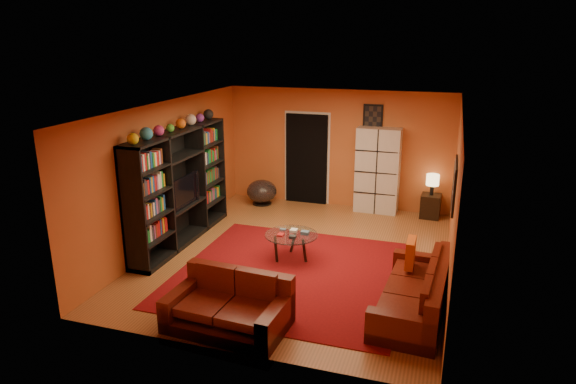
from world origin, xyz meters
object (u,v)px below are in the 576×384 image
(tv, at_px, (180,191))
(side_table, at_px, (430,206))
(storage_cabinet, at_px, (378,170))
(table_lamp, at_px, (433,181))
(bowl_chair, at_px, (262,191))
(loveseat, at_px, (231,305))
(coffee_table, at_px, (291,237))
(sofa, at_px, (419,293))
(entertainment_unit, at_px, (180,187))

(tv, relative_size, side_table, 1.96)
(storage_cabinet, xyz_separation_m, table_lamp, (1.16, -0.05, -0.11))
(bowl_chair, height_order, table_lamp, table_lamp)
(loveseat, distance_m, coffee_table, 2.25)
(storage_cabinet, xyz_separation_m, bowl_chair, (-2.56, -0.30, -0.62))
(loveseat, distance_m, bowl_chair, 5.11)
(loveseat, bearing_deg, table_lamp, -20.46)
(coffee_table, distance_m, bowl_chair, 3.09)
(tv, bearing_deg, table_lamp, -56.73)
(sofa, bearing_deg, coffee_table, 156.17)
(side_table, bearing_deg, storage_cabinet, 177.52)
(side_table, distance_m, table_lamp, 0.56)
(storage_cabinet, distance_m, side_table, 1.34)
(tv, xyz_separation_m, coffee_table, (2.15, -0.10, -0.59))
(sofa, height_order, storage_cabinet, storage_cabinet)
(table_lamp, bearing_deg, bowl_chair, -176.15)
(storage_cabinet, height_order, table_lamp, storage_cabinet)
(tv, height_order, sofa, tv)
(sofa, bearing_deg, side_table, 94.14)
(loveseat, xyz_separation_m, storage_cabinet, (1.15, 5.22, 0.64))
(sofa, xyz_separation_m, table_lamp, (-0.05, 4.07, 0.52))
(tv, relative_size, coffee_table, 1.08)
(bowl_chair, distance_m, table_lamp, 3.76)
(tv, xyz_separation_m, side_table, (4.31, 2.83, -0.75))
(entertainment_unit, relative_size, loveseat, 1.86)
(entertainment_unit, bearing_deg, bowl_chair, 75.41)
(side_table, bearing_deg, bowl_chair, -176.15)
(side_table, bearing_deg, loveseat, -114.07)
(bowl_chair, distance_m, side_table, 3.72)
(table_lamp, bearing_deg, coffee_table, -126.50)
(entertainment_unit, distance_m, coffee_table, 2.29)
(tv, distance_m, loveseat, 3.16)
(tv, height_order, loveseat, tv)
(storage_cabinet, bearing_deg, bowl_chair, -171.97)
(side_table, xyz_separation_m, table_lamp, (0.00, 0.00, 0.56))
(entertainment_unit, xyz_separation_m, side_table, (4.36, 2.75, -0.80))
(entertainment_unit, distance_m, side_table, 5.22)
(coffee_table, distance_m, storage_cabinet, 3.19)
(tv, distance_m, bowl_chair, 2.74)
(loveseat, relative_size, side_table, 3.22)
(loveseat, bearing_deg, entertainment_unit, 44.03)
(coffee_table, bearing_deg, side_table, 53.50)
(sofa, bearing_deg, table_lamp, 94.14)
(sofa, height_order, coffee_table, sofa)
(storage_cabinet, bearing_deg, table_lamp, -1.14)
(entertainment_unit, distance_m, storage_cabinet, 4.26)
(tv, distance_m, coffee_table, 2.23)
(side_table, bearing_deg, table_lamp, 90.00)
(entertainment_unit, bearing_deg, storage_cabinet, 41.12)
(storage_cabinet, distance_m, table_lamp, 1.16)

